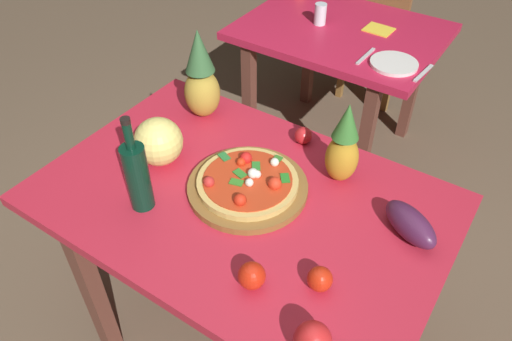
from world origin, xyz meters
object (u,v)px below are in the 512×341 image
(pineapple_left, at_px, (201,79))
(fork_utensil, at_px, (366,56))
(pizza_board, at_px, (248,187))
(tomato_at_corner, at_px, (320,279))
(napkin_folded, at_px, (379,30))
(dining_chair, at_px, (377,32))
(pizza, at_px, (248,181))
(bell_pepper, at_px, (313,341))
(eggplant, at_px, (410,224))
(background_table, at_px, (339,48))
(tomato_beside_pepper, at_px, (303,135))
(wine_bottle, at_px, (137,175))
(pineapple_right, at_px, (343,147))
(knife_utensil, at_px, (423,73))
(drinking_glass_water, at_px, (320,14))
(tomato_by_bottle, at_px, (252,276))
(display_table, at_px, (242,215))
(melon, at_px, (159,142))
(dinner_plate, at_px, (394,64))

(pineapple_left, xyz_separation_m, fork_utensil, (0.35, 0.79, -0.16))
(pizza_board, bearing_deg, tomato_at_corner, -28.74)
(tomato_at_corner, bearing_deg, napkin_folded, 107.25)
(dining_chair, xyz_separation_m, pizza, (0.29, -1.89, 0.32))
(bell_pepper, bearing_deg, eggplant, 82.87)
(background_table, distance_m, bell_pepper, 1.81)
(tomato_beside_pepper, bearing_deg, wine_bottle, -115.55)
(eggplant, bearing_deg, pineapple_right, 158.61)
(tomato_at_corner, height_order, napkin_folded, tomato_at_corner)
(background_table, height_order, tomato_at_corner, tomato_at_corner)
(eggplant, height_order, knife_utensil, eggplant)
(dining_chair, relative_size, fork_utensil, 4.72)
(tomato_beside_pepper, bearing_deg, background_table, 107.78)
(drinking_glass_water, xyz_separation_m, napkin_folded, (0.29, 0.11, -0.05))
(wine_bottle, height_order, tomato_by_bottle, wine_bottle)
(pizza, xyz_separation_m, drinking_glass_water, (-0.39, 1.25, 0.01))
(display_table, relative_size, wine_bottle, 3.90)
(background_table, bearing_deg, melon, -92.94)
(drinking_glass_water, bearing_deg, eggplant, -51.39)
(pizza_board, height_order, eggplant, eggplant)
(dining_chair, distance_m, knife_utensil, 1.03)
(display_table, xyz_separation_m, tomato_beside_pepper, (0.03, 0.36, 0.12))
(melon, height_order, tomato_at_corner, melon)
(pizza, bearing_deg, pineapple_right, 44.52)
(background_table, relative_size, tomato_by_bottle, 13.13)
(display_table, distance_m, wine_bottle, 0.39)
(knife_utensil, bearing_deg, wine_bottle, -104.70)
(napkin_folded, bearing_deg, pineapple_right, -73.64)
(display_table, height_order, tomato_at_corner, tomato_at_corner)
(background_table, xyz_separation_m, melon, (-0.07, -1.31, 0.20))
(dining_chair, distance_m, bell_pepper, 2.42)
(wine_bottle, xyz_separation_m, melon, (-0.10, 0.20, -0.04))
(dinner_plate, height_order, knife_utensil, dinner_plate)
(dinner_plate, bearing_deg, pineapple_right, -81.01)
(melon, height_order, dinner_plate, melon)
(pizza_board, relative_size, tomato_beside_pepper, 6.20)
(pineapple_left, distance_m, fork_utensil, 0.88)
(display_table, bearing_deg, pineapple_left, 142.52)
(pineapple_left, bearing_deg, display_table, -37.48)
(display_table, xyz_separation_m, knife_utensil, (0.23, 1.09, 0.09))
(tomato_beside_pepper, bearing_deg, display_table, -94.32)
(bell_pepper, bearing_deg, dining_chair, 108.16)
(dinner_plate, bearing_deg, pizza, -95.12)
(eggplant, bearing_deg, fork_utensil, 120.63)
(dinner_plate, bearing_deg, tomato_beside_pepper, -95.30)
(wine_bottle, height_order, bell_pepper, wine_bottle)
(pineapple_left, height_order, tomato_at_corner, pineapple_left)
(pineapple_left, xyz_separation_m, napkin_folded, (0.29, 1.09, -0.16))
(background_table, relative_size, drinking_glass_water, 9.46)
(pizza, distance_m, napkin_folded, 1.36)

